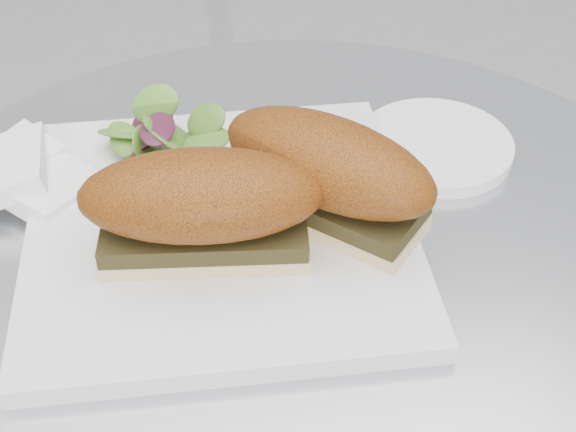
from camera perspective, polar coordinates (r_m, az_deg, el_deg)
The scene contains 6 objects.
plate at distance 0.61m, azimuth -4.83°, elevation -0.77°, with size 0.29×0.29×0.02m, color silver.
sandwich_left at distance 0.55m, azimuth -6.10°, elevation 0.78°, with size 0.18×0.11×0.08m.
sandwich_right at distance 0.58m, azimuth 2.82°, elevation 3.22°, with size 0.17×0.18×0.08m.
salad at distance 0.65m, azimuth -9.68°, elevation 5.69°, with size 0.10×0.10×0.05m, color #639831, non-canonical shape.
napkin at distance 0.68m, azimuth -18.42°, elevation 1.96°, with size 0.11×0.11×0.02m, color white, non-canonical shape.
saucer at distance 0.71m, azimuth 10.45°, elevation 4.96°, with size 0.13×0.13×0.01m, color silver.
Camera 1 is at (-0.10, -0.40, 1.14)m, focal length 50.00 mm.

